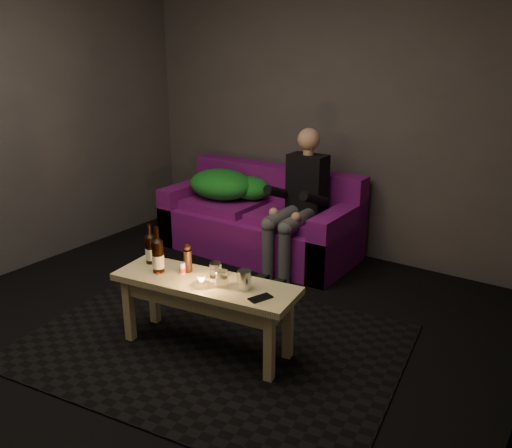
{
  "coord_description": "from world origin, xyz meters",
  "views": [
    {
      "loc": [
        2.2,
        -2.21,
        1.91
      ],
      "look_at": [
        -0.06,
        1.12,
        0.54
      ],
      "focal_mm": 38.0,
      "sensor_mm": 36.0,
      "label": 1
    }
  ],
  "objects_px": {
    "person": "(298,199)",
    "beer_bottle_a": "(150,249)",
    "steel_cup": "(244,280)",
    "beer_bottle_b": "(158,255)",
    "sofa": "(261,222)",
    "coffee_table": "(205,293)"
  },
  "relations": [
    {
      "from": "sofa",
      "to": "steel_cup",
      "type": "xyz_separation_m",
      "value": [
        0.95,
        -1.6,
        0.27
      ]
    },
    {
      "from": "sofa",
      "to": "beer_bottle_a",
      "type": "height_order",
      "value": "sofa"
    },
    {
      "from": "coffee_table",
      "to": "steel_cup",
      "type": "bearing_deg",
      "value": 9.59
    },
    {
      "from": "sofa",
      "to": "person",
      "type": "relative_size",
      "value": 1.5
    },
    {
      "from": "steel_cup",
      "to": "beer_bottle_a",
      "type": "bearing_deg",
      "value": -177.69
    },
    {
      "from": "sofa",
      "to": "beer_bottle_b",
      "type": "xyz_separation_m",
      "value": [
        0.35,
        -1.71,
        0.32
      ]
    },
    {
      "from": "steel_cup",
      "to": "beer_bottle_b",
      "type": "bearing_deg",
      "value": -169.75
    },
    {
      "from": "sofa",
      "to": "beer_bottle_a",
      "type": "xyz_separation_m",
      "value": [
        0.2,
        -1.64,
        0.31
      ]
    },
    {
      "from": "person",
      "to": "beer_bottle_a",
      "type": "xyz_separation_m",
      "value": [
        -0.28,
        -1.49,
        -0.04
      ]
    },
    {
      "from": "person",
      "to": "steel_cup",
      "type": "relative_size",
      "value": 10.43
    },
    {
      "from": "coffee_table",
      "to": "beer_bottle_b",
      "type": "height_order",
      "value": "beer_bottle_b"
    },
    {
      "from": "person",
      "to": "sofa",
      "type": "bearing_deg",
      "value": 162.88
    },
    {
      "from": "sofa",
      "to": "beer_bottle_b",
      "type": "bearing_deg",
      "value": -78.6
    },
    {
      "from": "sofa",
      "to": "steel_cup",
      "type": "relative_size",
      "value": 15.62
    },
    {
      "from": "beer_bottle_a",
      "to": "steel_cup",
      "type": "bearing_deg",
      "value": 2.31
    },
    {
      "from": "beer_bottle_a",
      "to": "beer_bottle_b",
      "type": "bearing_deg",
      "value": -28.4
    },
    {
      "from": "sofa",
      "to": "steel_cup",
      "type": "height_order",
      "value": "sofa"
    },
    {
      "from": "steel_cup",
      "to": "person",
      "type": "bearing_deg",
      "value": 107.89
    },
    {
      "from": "beer_bottle_b",
      "to": "person",
      "type": "bearing_deg",
      "value": 85.1
    },
    {
      "from": "person",
      "to": "coffee_table",
      "type": "height_order",
      "value": "person"
    },
    {
      "from": "person",
      "to": "beer_bottle_a",
      "type": "bearing_deg",
      "value": -100.68
    },
    {
      "from": "person",
      "to": "beer_bottle_b",
      "type": "xyz_separation_m",
      "value": [
        -0.13,
        -1.57,
        -0.02
      ]
    }
  ]
}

